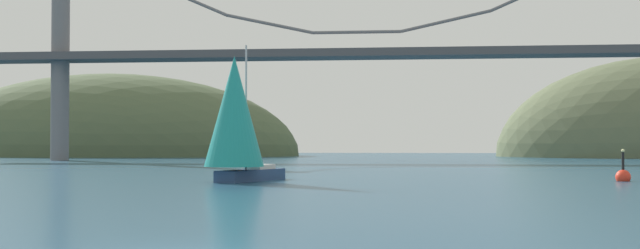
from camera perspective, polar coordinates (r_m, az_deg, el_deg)
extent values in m
ellipsoid|color=#4C5B3D|center=(165.69, -15.84, -2.28)|extent=(82.02, 44.00, 34.75)
cylinder|color=slate|center=(126.71, -19.09, 5.87)|extent=(2.80, 2.80, 37.26)
cube|color=#47474C|center=(115.05, 2.79, 5.36)|extent=(130.06, 6.00, 1.20)
cylinder|color=slate|center=(117.15, -3.85, 7.62)|extent=(13.54, 0.50, 3.42)
cylinder|color=slate|center=(115.49, 2.79, 7.02)|extent=(13.44, 0.50, 0.50)
cylinder|color=slate|center=(115.82, 9.50, 7.74)|extent=(13.54, 0.50, 3.42)
cube|color=navy|center=(56.66, -5.25, -3.85)|extent=(4.31, 7.28, 0.84)
cube|color=beige|center=(57.72, -4.56, -3.21)|extent=(2.12, 2.62, 0.36)
cylinder|color=#B2B2B7|center=(56.06, -5.63, 1.30)|extent=(0.14, 0.14, 9.28)
cone|color=teal|center=(54.74, -6.52, 1.02)|extent=(5.62, 5.62, 8.03)
sphere|color=red|center=(60.30, 22.01, -3.72)|extent=(1.10, 1.10, 1.10)
cylinder|color=black|center=(60.27, 22.00, -2.72)|extent=(0.20, 0.20, 1.60)
sphere|color=#F2EA99|center=(60.25, 21.99, -1.85)|extent=(0.24, 0.24, 0.24)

